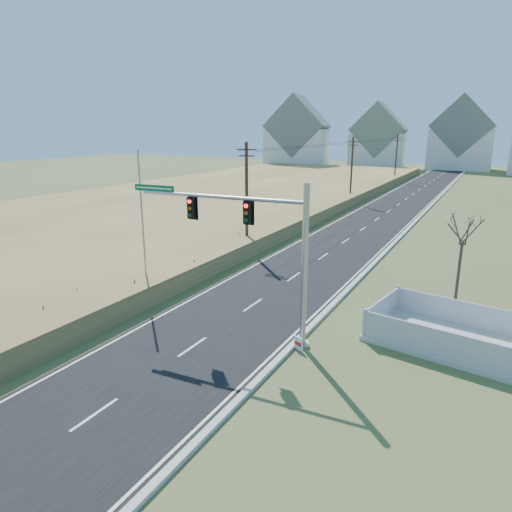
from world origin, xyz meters
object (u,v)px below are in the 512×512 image
at_px(open_sign, 298,344).
at_px(flagpole, 144,239).
at_px(traffic_signal_mast, 266,246).
at_px(bare_tree, 464,228).
at_px(fence_enclosure, 444,337).

relative_size(open_sign, flagpole, 0.07).
height_order(traffic_signal_mast, flagpole, flagpole).
height_order(traffic_signal_mast, bare_tree, traffic_signal_mast).
bearing_deg(fence_enclosure, traffic_signal_mast, -145.07).
xyz_separation_m(traffic_signal_mast, open_sign, (1.90, -0.40, -4.36)).
height_order(fence_enclosure, flagpole, flagpole).
distance_m(fence_enclosure, bare_tree, 6.98).
height_order(fence_enclosure, bare_tree, bare_tree).
distance_m(open_sign, bare_tree, 11.99).
distance_m(fence_enclosure, flagpole, 17.70).
relative_size(traffic_signal_mast, flagpole, 1.10).
bearing_deg(open_sign, traffic_signal_mast, -168.53).
height_order(open_sign, flagpole, flagpole).
distance_m(flagpole, bare_tree, 18.67).
xyz_separation_m(flagpole, bare_tree, (17.36, 6.77, 1.13)).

